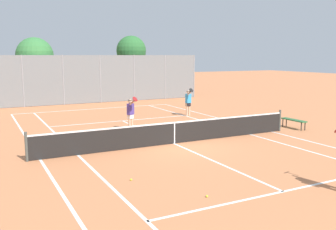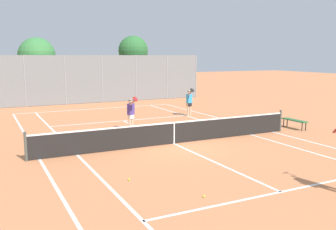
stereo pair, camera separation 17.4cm
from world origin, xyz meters
name	(u,v)px [view 2 (the right image)]	position (x,y,z in m)	size (l,w,h in m)	color
ground_plane	(174,144)	(0.00, 0.00, 0.00)	(120.00, 120.00, 0.00)	#CC7A4C
court_line_markings	(174,144)	(0.00, 0.00, 0.00)	(11.10, 23.90, 0.01)	white
tennis_net	(174,132)	(0.00, 0.00, 0.51)	(12.00, 0.10, 1.07)	#474C47
player_far_left	(131,112)	(-0.62, 3.45, 0.93)	(0.43, 0.90, 1.77)	#D8A884
player_far_right	(189,101)	(4.29, 6.19, 0.93)	(0.54, 0.83, 1.77)	#D8A884
loose_tennis_ball_0	(129,179)	(-3.41, -3.62, 0.03)	(0.07, 0.07, 0.07)	#D1DB33
loose_tennis_ball_1	(173,123)	(2.18, 4.37, 0.03)	(0.07, 0.07, 0.07)	#D1DB33
loose_tennis_ball_2	(204,196)	(-2.12, -5.79, 0.03)	(0.07, 0.07, 0.07)	#D1DB33
courtside_bench	(295,121)	(7.11, 0.20, 0.41)	(0.36, 1.50, 0.47)	#2D6638
back_fence	(84,79)	(0.00, 15.21, 1.89)	(20.35, 0.08, 3.78)	gray
tree_behind_left	(36,57)	(-3.28, 16.72, 3.59)	(2.84, 2.84, 5.12)	brown
tree_behind_right	(132,52)	(5.28, 18.35, 4.08)	(2.69, 2.69, 5.51)	brown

